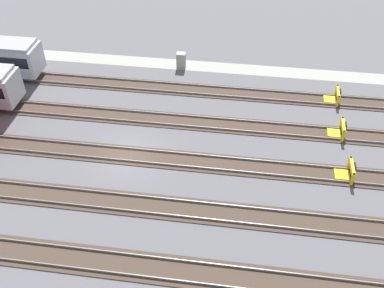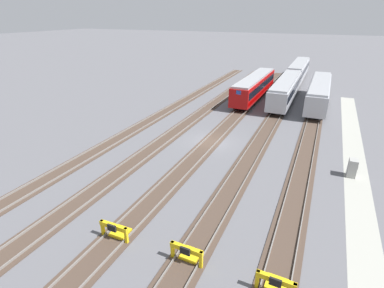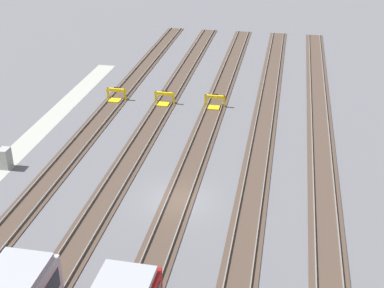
% 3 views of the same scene
% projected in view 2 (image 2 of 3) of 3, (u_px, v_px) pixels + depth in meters
% --- Properties ---
extents(ground_plane, '(400.00, 400.00, 0.00)m').
position_uv_depth(ground_plane, '(211.00, 142.00, 33.04)').
color(ground_plane, '#5B5B60').
extents(service_walkway, '(54.00, 2.00, 0.01)m').
position_uv_depth(service_walkway, '(355.00, 167.00, 27.69)').
color(service_walkway, '#9E9E93').
rests_on(service_walkway, ground).
extents(rail_track_nearest, '(90.00, 2.23, 0.21)m').
position_uv_depth(rail_track_nearest, '(305.00, 158.00, 29.34)').
color(rail_track_nearest, '#47382D').
rests_on(rail_track_nearest, ground).
extents(rail_track_near_inner, '(90.00, 2.23, 0.21)m').
position_uv_depth(rail_track_near_inner, '(255.00, 149.00, 31.18)').
color(rail_track_near_inner, '#47382D').
rests_on(rail_track_near_inner, ground).
extents(rail_track_middle, '(90.00, 2.24, 0.21)m').
position_uv_depth(rail_track_middle, '(211.00, 142.00, 33.02)').
color(rail_track_middle, '#47382D').
rests_on(rail_track_middle, ground).
extents(rail_track_far_inner, '(90.00, 2.23, 0.21)m').
position_uv_depth(rail_track_far_inner, '(171.00, 135.00, 34.86)').
color(rail_track_far_inner, '#47382D').
rests_on(rail_track_far_inner, ground).
extents(rail_track_farthest, '(90.00, 2.23, 0.21)m').
position_uv_depth(rail_track_farthest, '(136.00, 129.00, 36.71)').
color(rail_track_farthest, '#47382D').
rests_on(rail_track_farthest, ground).
extents(subway_car_front_row_leftmost, '(18.05, 3.14, 3.70)m').
position_uv_depth(subway_car_front_row_leftmost, '(254.00, 86.00, 48.97)').
color(subway_car_front_row_leftmost, '#A80F0F').
rests_on(subway_car_front_row_leftmost, ground).
extents(subway_car_front_row_left_inner, '(18.00, 2.86, 3.70)m').
position_uv_depth(subway_car_front_row_left_inner, '(286.00, 89.00, 47.11)').
color(subway_car_front_row_left_inner, '#ADAFB7').
rests_on(subway_car_front_row_left_inner, ground).
extents(subway_car_front_row_centre, '(18.01, 2.89, 3.70)m').
position_uv_depth(subway_car_front_row_centre, '(298.00, 70.00, 62.94)').
color(subway_car_front_row_centre, '#ADAFB7').
rests_on(subway_car_front_row_centre, ground).
extents(subway_car_front_row_right_inner, '(18.01, 2.89, 3.70)m').
position_uv_depth(subway_car_front_row_right_inner, '(319.00, 92.00, 45.27)').
color(subway_car_front_row_right_inner, '#ADAFB7').
rests_on(subway_car_front_row_right_inner, ground).
extents(bumper_stop_nearest_track, '(1.37, 2.01, 1.22)m').
position_uv_depth(bumper_stop_nearest_track, '(276.00, 283.00, 15.15)').
color(bumper_stop_nearest_track, gold).
rests_on(bumper_stop_nearest_track, ground).
extents(bumper_stop_near_inner_track, '(1.37, 2.01, 1.22)m').
position_uv_depth(bumper_stop_near_inner_track, '(188.00, 253.00, 17.07)').
color(bumper_stop_near_inner_track, gold).
rests_on(bumper_stop_near_inner_track, ground).
extents(bumper_stop_middle_track, '(1.34, 2.00, 1.22)m').
position_uv_depth(bumper_stop_middle_track, '(117.00, 230.00, 18.85)').
color(bumper_stop_middle_track, gold).
rests_on(bumper_stop_middle_track, ground).
extents(electrical_cabinet, '(0.90, 0.73, 1.60)m').
position_uv_depth(electrical_cabinet, '(352.00, 168.00, 25.81)').
color(electrical_cabinet, '#9E9E99').
rests_on(electrical_cabinet, ground).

